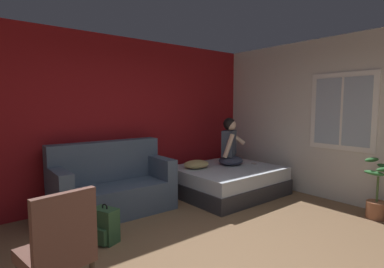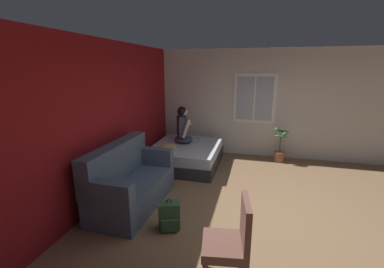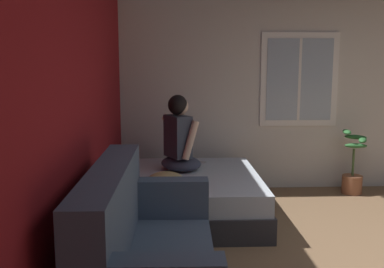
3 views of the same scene
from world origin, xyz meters
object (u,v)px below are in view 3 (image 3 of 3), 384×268
object	(u,v)px
bed	(191,196)
cell_phone	(200,162)
throw_pillow	(165,180)
potted_plant	(353,171)
person_seated	(180,140)
couch	(144,261)

from	to	relation	value
bed	cell_phone	xyz separation A→B (m)	(0.60, -0.14, 0.25)
throw_pillow	potted_plant	size ratio (longest dim) A/B	0.56
person_seated	cell_phone	size ratio (longest dim) A/B	6.08
couch	potted_plant	xyz separation A→B (m)	(2.78, -2.57, -0.09)
couch	person_seated	xyz separation A→B (m)	(2.20, -0.28, 0.44)
person_seated	potted_plant	distance (m)	2.42
bed	cell_phone	size ratio (longest dim) A/B	12.34
bed	couch	distance (m)	2.04
couch	potted_plant	size ratio (longest dim) A/B	2.02
couch	potted_plant	bearing A→B (deg)	-42.76
person_seated	cell_phone	distance (m)	0.59
cell_phone	potted_plant	xyz separation A→B (m)	(0.18, -2.03, -0.18)
couch	bed	bearing A→B (deg)	-11.52
person_seated	bed	bearing A→B (deg)	-148.59
couch	person_seated	distance (m)	2.26
bed	potted_plant	xyz separation A→B (m)	(0.78, -2.16, 0.07)
cell_phone	potted_plant	bearing A→B (deg)	117.00
person_seated	throw_pillow	size ratio (longest dim) A/B	1.82
bed	cell_phone	distance (m)	0.67
couch	cell_phone	world-z (taller)	couch
bed	throw_pillow	world-z (taller)	throw_pillow
cell_phone	bed	bearing A→B (deg)	9.20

